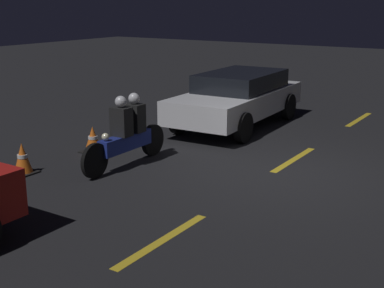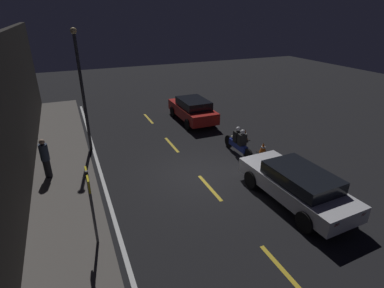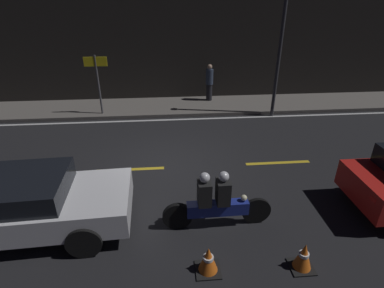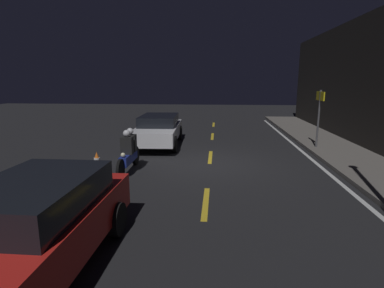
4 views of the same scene
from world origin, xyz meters
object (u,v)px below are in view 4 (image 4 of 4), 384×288
object	(u,v)px
taxi_red	(32,227)
traffic_cone_mid	(69,176)
traffic_cone_near	(97,160)
shop_sign	(319,107)
sedan_white	(159,129)
motorcycle	(129,152)

from	to	relation	value
taxi_red	traffic_cone_mid	world-z (taller)	taxi_red
traffic_cone_near	shop_sign	bearing A→B (deg)	112.28
sedan_white	traffic_cone_mid	bearing A→B (deg)	-17.03
taxi_red	shop_sign	size ratio (longest dim) A/B	1.76
traffic_cone_near	traffic_cone_mid	xyz separation A→B (m)	(1.78, -0.09, 0.01)
traffic_cone_mid	traffic_cone_near	bearing A→B (deg)	177.22
traffic_cone_near	taxi_red	bearing A→B (deg)	13.43
sedan_white	taxi_red	world-z (taller)	taxi_red
motorcycle	sedan_white	bearing A→B (deg)	176.79
taxi_red	traffic_cone_mid	distance (m)	4.14
sedan_white	traffic_cone_near	bearing A→B (deg)	-22.08
traffic_cone_mid	shop_sign	size ratio (longest dim) A/B	0.24
taxi_red	traffic_cone_mid	size ratio (longest dim) A/B	7.26
traffic_cone_mid	shop_sign	bearing A→B (deg)	121.75
taxi_red	motorcycle	size ratio (longest dim) A/B	1.75
taxi_red	traffic_cone_near	size ratio (longest dim) A/B	7.55
motorcycle	traffic_cone_mid	bearing A→B (deg)	-42.24
taxi_red	traffic_cone_mid	bearing A→B (deg)	-159.34
motorcycle	traffic_cone_near	xyz separation A→B (m)	(-0.30, -1.21, -0.38)
sedan_white	motorcycle	xyz separation A→B (m)	(4.18, -0.16, -0.10)
motorcycle	traffic_cone_near	bearing A→B (deg)	-105.09
motorcycle	shop_sign	xyz separation A→B (m)	(-3.69, 7.05, 1.18)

